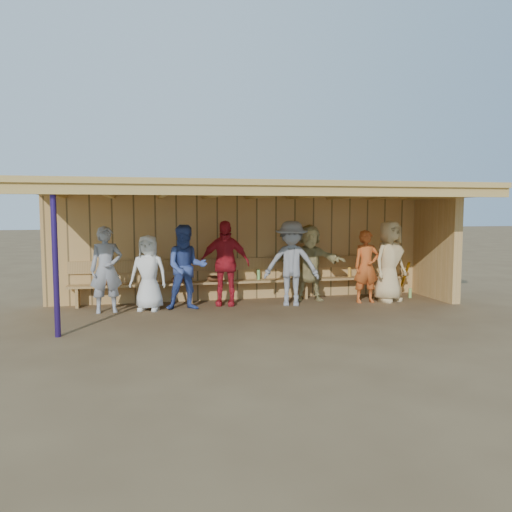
{
  "coord_description": "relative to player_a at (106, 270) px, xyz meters",
  "views": [
    {
      "loc": [
        -2.26,
        -9.61,
        1.99
      ],
      "look_at": [
        0.0,
        0.35,
        1.05
      ],
      "focal_mm": 35.0,
      "sensor_mm": 36.0,
      "label": 1
    }
  ],
  "objects": [
    {
      "name": "ground",
      "position": [
        2.97,
        -0.39,
        -0.84
      ],
      "size": [
        90.0,
        90.0,
        0.0
      ],
      "primitive_type": "plane",
      "color": "brown",
      "rests_on": "ground"
    },
    {
      "name": "player_a",
      "position": [
        0.0,
        0.0,
        0.0
      ],
      "size": [
        0.66,
        0.47,
        1.68
      ],
      "primitive_type": "imported",
      "rotation": [
        0.0,
        0.0,
        0.12
      ],
      "color": "#919399",
      "rests_on": "ground"
    },
    {
      "name": "player_b",
      "position": [
        0.8,
        0.04,
        -0.09
      ],
      "size": [
        0.85,
        0.68,
        1.51
      ],
      "primitive_type": "imported",
      "rotation": [
        0.0,
        0.0,
        -0.31
      ],
      "color": "white",
      "rests_on": "ground"
    },
    {
      "name": "player_c",
      "position": [
        1.54,
        -0.05,
        0.01
      ],
      "size": [
        0.84,
        0.66,
        1.7
      ],
      "primitive_type": "imported",
      "rotation": [
        0.0,
        0.0,
        -0.01
      ],
      "color": "#384F9C",
      "rests_on": "ground"
    },
    {
      "name": "player_d",
      "position": [
        2.36,
        0.25,
        0.05
      ],
      "size": [
        1.12,
        0.7,
        1.77
      ],
      "primitive_type": "imported",
      "rotation": [
        0.0,
        0.0,
        -0.28
      ],
      "color": "red",
      "rests_on": "ground"
    },
    {
      "name": "player_e",
      "position": [
        3.72,
        -0.09,
        0.04
      ],
      "size": [
        1.29,
        0.97,
        1.77
      ],
      "primitive_type": "imported",
      "rotation": [
        0.0,
        0.0,
        -0.3
      ],
      "color": "gray",
      "rests_on": "ground"
    },
    {
      "name": "player_f",
      "position": [
        4.27,
        0.37,
        -0.0
      ],
      "size": [
        1.63,
        0.83,
        1.68
      ],
      "primitive_type": "imported",
      "rotation": [
        0.0,
        0.0,
        -0.22
      ],
      "color": "tan",
      "rests_on": "ground"
    },
    {
      "name": "player_g",
      "position": [
        5.39,
        -0.13,
        -0.06
      ],
      "size": [
        0.58,
        0.39,
        1.56
      ],
      "primitive_type": "imported",
      "rotation": [
        0.0,
        0.0,
        -0.03
      ],
      "color": "#C6531F",
      "rests_on": "ground"
    },
    {
      "name": "player_h",
      "position": [
        5.94,
        -0.11,
        0.04
      ],
      "size": [
        1.01,
        0.86,
        1.77
      ],
      "primitive_type": "imported",
      "rotation": [
        0.0,
        0.0,
        0.4
      ],
      "color": "#D6B478",
      "rests_on": "ground"
    },
    {
      "name": "dugout_structure",
      "position": [
        3.36,
        0.29,
        0.85
      ],
      "size": [
        8.8,
        3.2,
        2.5
      ],
      "color": "tan",
      "rests_on": "ground"
    },
    {
      "name": "bench",
      "position": [
        2.97,
        0.72,
        -0.31
      ],
      "size": [
        7.6,
        0.34,
        0.93
      ],
      "color": "tan",
      "rests_on": "ground"
    },
    {
      "name": "dugout_equipment",
      "position": [
        2.14,
        0.59,
        -0.35
      ],
      "size": [
        6.83,
        0.62,
        0.8
      ],
      "color": "orange",
      "rests_on": "ground"
    }
  ]
}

